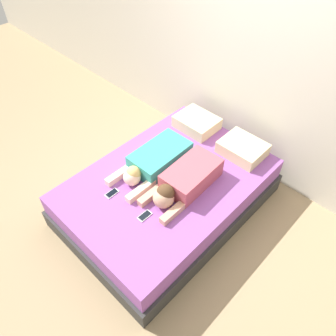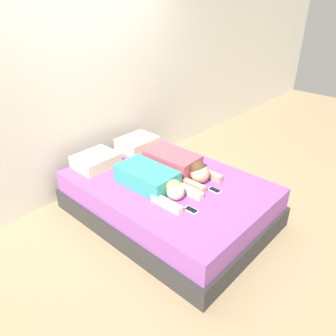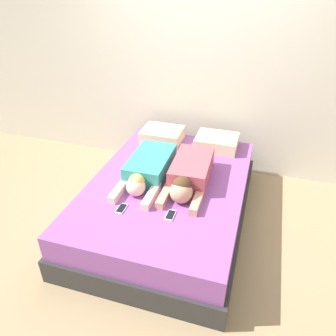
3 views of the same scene
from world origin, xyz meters
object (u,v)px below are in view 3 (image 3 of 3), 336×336
Objects in this scene: pillow_head_left at (162,135)px; person_right at (189,175)px; cell_phone_left at (122,209)px; bed at (168,201)px; cell_phone_right at (171,215)px; pillow_head_right at (217,142)px; person_left at (148,169)px.

person_right is (0.53, -0.81, 0.03)m from pillow_head_left.
person_right reaches higher than cell_phone_left.
person_right reaches higher than bed.
cell_phone_right is (0.50, -1.31, -0.07)m from pillow_head_left.
cell_phone_right is (0.42, 0.04, 0.00)m from cell_phone_left.
person_right is 6.39× the size of cell_phone_right.
pillow_head_right is at bearing 83.35° from cell_phone_right.
person_left reaches higher than pillow_head_right.
person_left is at bearing -123.52° from pillow_head_right.
pillow_head_left is 3.39× the size of cell_phone_right.
person_left is 0.64m from cell_phone_right.
cell_phone_right reaches higher than bed.
person_left is (-0.54, -0.81, 0.02)m from pillow_head_right.
person_left is (-0.21, 0.02, 0.33)m from bed.
person_right is (-0.12, -0.81, 0.03)m from pillow_head_right.
pillow_head_left is 0.50× the size of person_left.
person_right reaches higher than person_left.
cell_phone_right is (0.38, -0.50, -0.09)m from person_left.
bed is at bearing 64.26° from cell_phone_left.
person_left is (0.11, -0.81, 0.02)m from pillow_head_left.
pillow_head_right is 1.47m from cell_phone_left.
person_left reaches higher than cell_phone_right.
pillow_head_left is 0.65m from pillow_head_right.
cell_phone_left is (-0.25, -0.52, 0.24)m from bed.
bed is 0.63m from cell_phone_left.
bed is 2.35× the size of person_left.
cell_phone_left reaches higher than bed.
person_left is at bearing -81.98° from pillow_head_left.
cell_phone_left is (0.07, -1.35, -0.07)m from pillow_head_left.
pillow_head_left is 1.00× the size of pillow_head_right.
pillow_head_right is 3.39× the size of cell_phone_left.
pillow_head_left is 0.53× the size of person_right.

